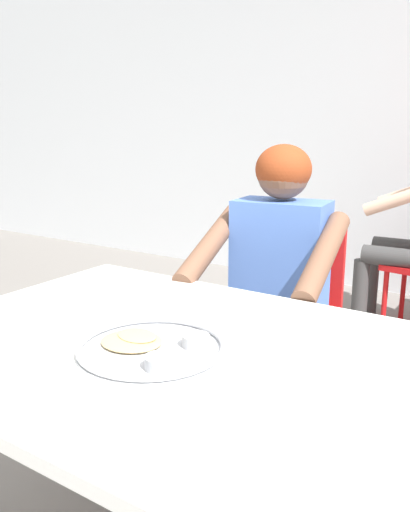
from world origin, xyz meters
TOP-DOWN VIEW (x-y plane):
  - table_foreground at (-0.00, 0.09)m, footprint 1.26×0.92m
  - thali_tray at (0.01, 0.03)m, footprint 0.33×0.33m
  - chair_foreground at (-0.10, 1.06)m, footprint 0.43×0.48m
  - diner_foreground at (-0.09, 0.83)m, footprint 0.53×0.58m

SIDE VIEW (x-z plane):
  - chair_foreground at x=-0.10m, z-range 0.06..0.93m
  - table_foreground at x=0.00m, z-range 0.31..1.06m
  - diner_foreground at x=-0.09m, z-range 0.12..1.31m
  - thali_tray at x=0.01m, z-range 0.75..0.78m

